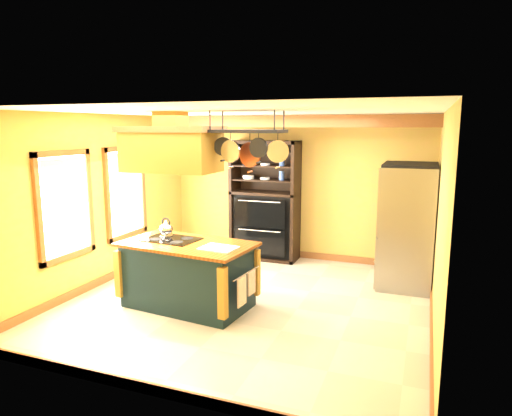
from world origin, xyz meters
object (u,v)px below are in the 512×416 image
Objects in this scene: range_hood at (171,147)px; refrigerator at (406,228)px; pot_rack at (248,140)px; hutch at (266,213)px; kitchen_island at (188,274)px.

refrigerator is (3.00, 1.98, -1.30)m from range_hood.
pot_rack is 0.53× the size of refrigerator.
refrigerator is at bearing 33.41° from range_hood.
refrigerator is 0.85× the size of hutch.
kitchen_island is 1.77m from range_hood.
range_hood is at bearing -179.44° from pot_rack.
refrigerator is at bearing 46.08° from pot_rack.
hutch is at bearing 164.70° from refrigerator.
kitchen_island is at bearing -179.38° from pot_rack.
kitchen_island is 0.85× the size of hutch.
range_hood is at bearing -146.59° from refrigerator.
kitchen_island is 3.46m from refrigerator.
range_hood and pot_rack have the same top height.
kitchen_island is 2.08m from pot_rack.
pot_rack is at bearing -75.35° from hutch.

